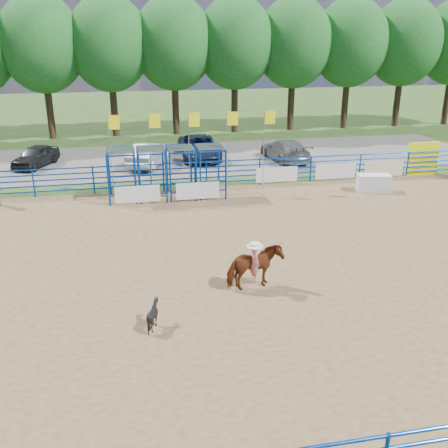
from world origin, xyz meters
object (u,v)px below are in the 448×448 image
Objects in this scene: car_d at (285,150)px; horse_and_rider at (254,265)px; car_a at (36,156)px; calf at (153,315)px; car_b at (150,154)px; announcer_table at (373,183)px; car_c at (199,147)px.

horse_and_rider is at bearing 62.64° from car_d.
horse_and_rider is 20.88m from car_a.
car_a is at bearing 117.42° from horse_and_rider.
horse_and_rider is at bearing -91.63° from calf.
car_d reaches higher than calf.
car_d is at bearing -56.07° from calf.
car_d is at bearing -157.48° from car_b.
car_b reaches higher than car_a.
car_d is at bearing 69.31° from horse_and_rider.
calf is 21.18m from car_a.
car_b is (-2.46, 17.28, -0.10)m from horse_and_rider.
announcer_table is 0.75× the size of horse_and_rider.
car_c is at bearing 131.03° from announcer_table.
car_b is (-11.43, 7.88, 0.28)m from announcer_table.
announcer_table is 13.00m from horse_and_rider.
car_b is at bearing -8.69° from car_d.
car_d is (-2.56, 7.57, 0.24)m from announcer_table.
car_d is at bearing 17.60° from car_a.
announcer_table is at bearing 46.34° from horse_and_rider.
calf is 0.17× the size of car_d.
horse_and_rider is 2.77× the size of calf.
announcer_table reaches higher than calf.
car_a is at bearing 14.61° from car_b.
car_a is at bearing -179.00° from car_c.
car_c is (10.52, 0.13, 0.09)m from car_a.
car_b is 0.94× the size of car_d.
horse_and_rider is 0.59× the size of car_a.
car_b is at bearing 145.41° from announcer_table.
horse_and_rider is 3.86m from calf.
car_d is at bearing 108.70° from announcer_table.
announcer_table is at bearing 169.95° from car_b.
horse_and_rider is at bearing 122.63° from car_b.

